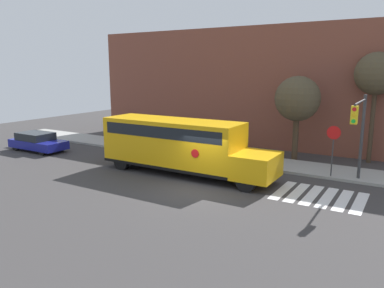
{
  "coord_description": "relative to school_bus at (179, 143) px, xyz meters",
  "views": [
    {
      "loc": [
        8.96,
        -15.43,
        5.86
      ],
      "look_at": [
        -1.8,
        2.41,
        1.68
      ],
      "focal_mm": 35.0,
      "sensor_mm": 36.0,
      "label": 1
    }
  ],
  "objects": [
    {
      "name": "ground_plane",
      "position": [
        2.37,
        -1.91,
        -1.75
      ],
      "size": [
        60.0,
        60.0,
        0.0
      ],
      "primitive_type": "plane",
      "color": "#3A3838"
    },
    {
      "name": "sidewalk_strip",
      "position": [
        2.37,
        4.59,
        -1.67
      ],
      "size": [
        44.0,
        3.0,
        0.15
      ],
      "color": "#9E9E99",
      "rests_on": "ground"
    },
    {
      "name": "building_backdrop",
      "position": [
        2.37,
        11.09,
        2.75
      ],
      "size": [
        32.0,
        4.0,
        8.99
      ],
      "color": "brown",
      "rests_on": "ground"
    },
    {
      "name": "crosswalk_stripes",
      "position": [
        7.82,
        0.09,
        -1.74
      ],
      "size": [
        4.0,
        3.2,
        0.01
      ],
      "color": "white",
      "rests_on": "ground"
    },
    {
      "name": "school_bus",
      "position": [
        0.0,
        0.0,
        0.0
      ],
      "size": [
        10.23,
        2.57,
        3.06
      ],
      "color": "#EAA80F",
      "rests_on": "ground"
    },
    {
      "name": "parked_car",
      "position": [
        -12.15,
        -0.25,
        -1.08
      ],
      "size": [
        4.45,
        1.89,
        1.33
      ],
      "color": "navy",
      "rests_on": "ground"
    },
    {
      "name": "stop_sign",
      "position": [
        7.67,
        3.37,
        0.18
      ],
      "size": [
        0.72,
        0.1,
        2.91
      ],
      "color": "#38383A",
      "rests_on": "ground"
    },
    {
      "name": "traffic_light",
      "position": [
        9.01,
        2.41,
        1.35
      ],
      "size": [
        0.28,
        3.66,
        4.59
      ],
      "color": "#38383A",
      "rests_on": "ground"
    },
    {
      "name": "tree_near_sidewalk",
      "position": [
        4.73,
        6.65,
        2.22
      ],
      "size": [
        2.88,
        2.88,
        5.46
      ],
      "color": "#423323",
      "rests_on": "ground"
    },
    {
      "name": "tree_far_sidewalk",
      "position": [
        9.0,
        8.4,
        3.79
      ],
      "size": [
        2.62,
        2.62,
        6.91
      ],
      "color": "#423323",
      "rests_on": "ground"
    }
  ]
}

